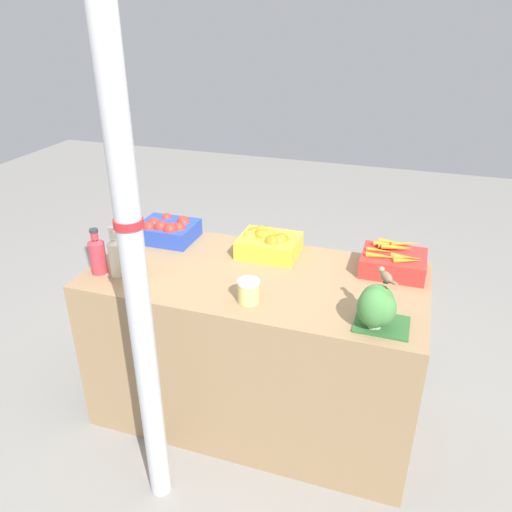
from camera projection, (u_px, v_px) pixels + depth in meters
ground_plane at (256, 407)px, 2.81m from camera, size 10.00×10.00×0.00m
market_table at (256, 346)px, 2.62m from camera, size 1.63×0.79×0.86m
support_pole at (131, 240)px, 1.77m from camera, size 0.11×0.11×2.57m
apple_crate at (167, 230)px, 2.76m from camera, size 0.31×0.25×0.13m
orange_crate at (268, 243)px, 2.61m from camera, size 0.31×0.25×0.13m
carrot_crate at (394, 262)px, 2.43m from camera, size 0.31×0.26×0.13m
broccoli_pile at (377, 307)px, 1.98m from camera, size 0.22×0.20×0.19m
juice_bottle_ruby at (97, 255)px, 2.40m from camera, size 0.08×0.08×0.23m
juice_bottle_cloudy at (115, 256)px, 2.37m from camera, size 0.06×0.06×0.26m
juice_bottle_golden at (137, 256)px, 2.33m from camera, size 0.07×0.07×0.29m
pickle_jar at (248, 291)px, 2.18m from camera, size 0.10×0.10×0.11m
sparrow_bird at (386, 276)px, 1.97m from camera, size 0.09×0.12×0.05m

